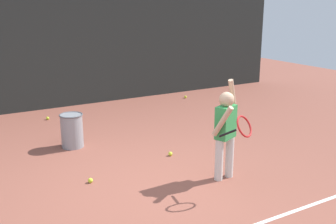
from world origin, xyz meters
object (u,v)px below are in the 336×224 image
object	(u,v)px
tennis_ball_3	(170,154)
tennis_player	(226,128)
tennis_ball_2	(90,180)
tennis_ball_6	(48,118)
ball_hopper	(72,130)
tennis_ball_1	(185,97)

from	to	relation	value
tennis_ball_3	tennis_player	bearing A→B (deg)	-78.89
tennis_ball_2	tennis_ball_6	distance (m)	3.28
tennis_player	ball_hopper	size ratio (longest dim) A/B	2.40
ball_hopper	tennis_ball_3	size ratio (longest dim) A/B	8.52
tennis_player	tennis_ball_2	bearing A→B (deg)	131.44
tennis_ball_1	tennis_ball_6	world-z (taller)	same
tennis_ball_6	ball_hopper	bearing A→B (deg)	-90.77
tennis_player	tennis_ball_3	world-z (taller)	tennis_player
ball_hopper	tennis_ball_6	xyz separation A→B (m)	(0.02, 1.80, -0.26)
tennis_player	tennis_ball_1	world-z (taller)	tennis_player
tennis_player	tennis_ball_3	size ratio (longest dim) A/B	20.46
tennis_ball_3	tennis_ball_6	bearing A→B (deg)	111.60
ball_hopper	tennis_ball_3	world-z (taller)	ball_hopper
tennis_player	ball_hopper	xyz separation A→B (m)	(-1.41, 2.26, -0.44)
tennis_ball_2	ball_hopper	bearing A→B (deg)	81.79
tennis_player	ball_hopper	bearing A→B (deg)	99.37
tennis_player	tennis_ball_1	bearing A→B (deg)	41.32
tennis_player	tennis_ball_3	xyz separation A→B (m)	(-0.21, 1.09, -0.69)
tennis_ball_2	tennis_player	bearing A→B (deg)	-25.86
tennis_ball_1	tennis_ball_2	world-z (taller)	same
ball_hopper	tennis_ball_1	size ratio (longest dim) A/B	8.52
tennis_ball_2	tennis_ball_6	bearing A→B (deg)	85.87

